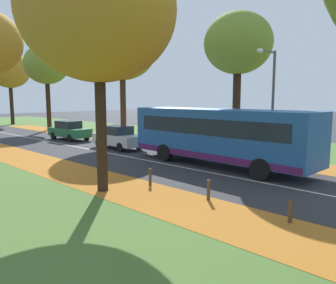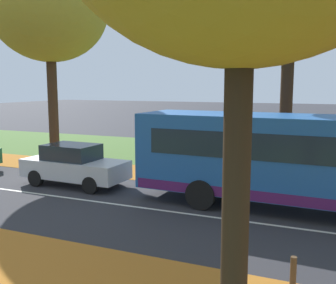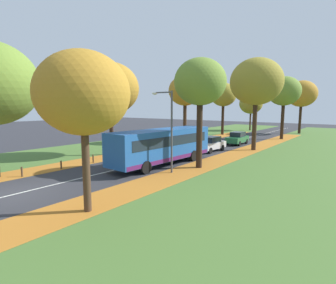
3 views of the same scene
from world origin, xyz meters
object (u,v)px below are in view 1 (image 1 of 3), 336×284
Objects in this scene: bollard_third at (290,212)px; bus at (219,134)px; tree_left_near at (98,11)px; bollard_fifth at (150,177)px; tree_right_distant at (10,70)px; streetlamp_right at (270,95)px; tree_right_far at (47,65)px; car_silver_lead at (118,137)px; tree_right_near at (238,44)px; bollard_fourth at (209,190)px; tree_right_mid at (122,49)px; car_green_following at (69,130)px.

bollard_third is 8.24m from bus.
bollard_fifth is at bearing -21.39° from tree_left_near.
tree_right_distant is 1.61× the size of streetlamp_right.
tree_right_far is (10.13, 24.62, 0.50)m from tree_left_near.
streetlamp_right is at bearing 31.09° from bollard_third.
car_silver_lead is at bearing 59.59° from bollard_fifth.
tree_right_near is 24.19m from tree_right_far.
streetlamp_right is at bearing -11.99° from bollard_fifth.
bollard_third is at bearing -91.53° from bollard_fourth.
tree_right_near is at bearing 7.95° from bollard_fifth.
tree_right_distant is (0.25, 11.04, 0.06)m from tree_right_far.
tree_left_near is 15.77m from tree_right_mid.
bus is at bearing -95.29° from tree_right_distant.
bollard_fourth is (-8.52, -39.34, -6.86)m from tree_right_distant.
tree_right_near is at bearing 16.08° from bus.
bollard_fifth is 0.16× the size of car_silver_lead.
tree_right_far is 18.05m from car_silver_lead.
bollard_third is (-8.32, -7.07, -6.37)m from tree_right_near.
bollard_fifth is at bearing 90.41° from bollard_fourth.
tree_right_far is 27.11m from streetlamp_right.
bollard_fifth is (-8.54, -36.39, -6.88)m from tree_right_distant.
car_silver_lead is (-3.16, -16.59, -6.36)m from tree_right_far.
tree_right_far is at bearing 71.87° from bollard_fifth.
bus is (5.26, 6.19, 1.37)m from bollard_third.
bollard_fourth is at bearing -105.76° from car_green_following.
tree_right_far is at bearing 79.21° from car_silver_lead.
car_green_following is at bearing 88.70° from car_silver_lead.
car_silver_lead is at bearing 66.41° from bollard_fourth.
tree_right_near is at bearing 68.58° from streetlamp_right.
bus is 2.46× the size of car_green_following.
tree_right_mid is 1.70× the size of streetlamp_right.
tree_left_near reaches higher than streetlamp_right.
tree_right_mid is 23.89m from tree_right_distant.
bus reaches higher than car_green_following.
tree_left_near is 17.60m from car_green_following.
bollard_fifth is 10.15m from car_silver_lead.
bus reaches higher than bollard_fourth.
tree_right_distant is at bearing 89.54° from tree_right_near.
tree_right_distant is 36.69m from bus.
tree_right_distant is at bearing 88.71° from tree_right_far.
bollard_third is 22.28m from car_green_following.
car_silver_lead is (-0.07, 8.48, -0.89)m from bus.
tree_right_far is at bearing 75.04° from bollard_third.
tree_right_far is (-0.32, 12.84, -0.42)m from tree_right_mid.
tree_right_near is 13.05× the size of bollard_third.
tree_right_near is 10.11m from car_silver_lead.
bollard_fourth is 0.17× the size of car_silver_lead.
tree_left_near is 37.15m from tree_right_distant.
tree_right_distant is 40.84m from bollard_fourth.
tree_right_mid reaches higher than bollard_fifth.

